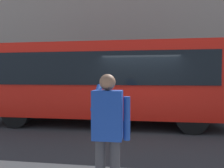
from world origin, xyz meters
TOP-DOWN VIEW (x-y plane):
  - ground_plane at (0.00, 0.00)m, footprint 60.00×60.00m
  - building_facade_far at (-0.02, -6.80)m, footprint 28.00×1.55m
  - red_bus at (1.40, -0.62)m, footprint 9.05×2.54m
  - pedestrian_photographer at (0.44, 4.47)m, footprint 0.53×0.52m

SIDE VIEW (x-z plane):
  - ground_plane at x=0.00m, z-range 0.00..0.00m
  - pedestrian_photographer at x=0.44m, z-range 0.29..1.99m
  - red_bus at x=1.40m, z-range 0.14..3.22m
  - building_facade_far at x=-0.02m, z-range -0.01..11.99m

